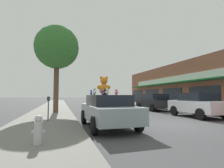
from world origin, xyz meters
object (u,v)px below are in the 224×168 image
Objects in this scene: plush_art_car at (108,110)px; parking_meter at (48,105)px; fire_hydrant at (38,130)px; teddy_bear_pink at (116,92)px; teddy_bear_blue at (91,92)px; parked_car_far_right at (154,101)px; teddy_bear_yellow at (106,92)px; parked_car_far_center at (197,104)px; street_tree at (57,48)px; teddy_bear_red at (103,92)px; teddy_bear_purple at (103,92)px; teddy_bear_black at (105,92)px; teddy_bear_giant at (104,86)px; teddy_bear_cream at (107,92)px; teddy_bear_white at (94,92)px.

plush_art_car reaches higher than parking_meter.
teddy_bear_pink is at bearing 43.40° from fire_hydrant.
teddy_bear_blue is 10.36m from parked_car_far_right.
plush_art_car is at bearing 104.27° from teddy_bear_yellow.
parked_car_far_center is at bearing -116.16° from teddy_bear_pink.
fire_hydrant is (-9.64, -10.49, -0.32)m from parked_car_far_right.
street_tree is (-2.48, 6.55, 4.52)m from plush_art_car.
teddy_bear_red is 1.86m from teddy_bear_purple.
parked_car_far_center is (7.14, 2.27, -0.77)m from teddy_bear_black.
teddy_bear_cream is at bearing 87.46° from teddy_bear_giant.
teddy_bear_black is (-0.74, -0.62, -0.00)m from teddy_bear_pink.
teddy_bear_pink is 0.76× the size of teddy_bear_red.
teddy_bear_red is 0.10× the size of parked_car_far_center.
teddy_bear_white is 0.08× the size of parked_car_far_right.
fire_hydrant is at bearing -135.05° from plush_art_car.
teddy_bear_cream is 0.25× the size of parking_meter.
teddy_bear_yellow is 9.55m from parked_car_far_right.
parking_meter is at bearing 90.36° from fire_hydrant.
teddy_bear_purple is (-0.22, -0.43, -0.03)m from teddy_bear_black.
teddy_bear_red reaches higher than parked_car_far_center.
teddy_bear_giant reaches higher than teddy_bear_pink.
teddy_bear_giant is 3.54× the size of teddy_bear_blue.
street_tree reaches higher than teddy_bear_red.
teddy_bear_purple is at bearing 32.14° from teddy_bear_cream.
parked_car_far_right is 5.47× the size of fire_hydrant.
parked_car_far_right is (6.76, 6.69, -0.80)m from teddy_bear_yellow.
street_tree is (-2.48, 5.53, 3.64)m from teddy_bear_red.
teddy_bear_cream reaches higher than parked_car_far_center.
teddy_bear_yellow is (0.38, 1.36, 0.03)m from teddy_bear_black.
teddy_bear_white is 1.37× the size of teddy_bear_blue.
parking_meter is (-0.27, -4.76, -4.36)m from street_tree.
plush_art_car is 1.26m from teddy_bear_blue.
plush_art_car is 12.76× the size of teddy_bear_yellow.
teddy_bear_pink is 0.92m from teddy_bear_red.
parked_car_far_center is (7.36, 2.70, -0.75)m from teddy_bear_purple.
teddy_bear_white is at bearing -169.14° from parked_car_far_center.
teddy_bear_pink is 1.02× the size of teddy_bear_black.
teddy_bear_black is 3.66m from fire_hydrant.
parked_car_far_right is (7.03, 7.33, -1.08)m from teddy_bear_giant.
teddy_bear_red is (0.10, 0.66, -0.26)m from teddy_bear_giant.
teddy_bear_red is at bearing 88.78° from plush_art_car.
teddy_bear_giant is 2.40× the size of teddy_bear_red.
parking_meter is (-9.67, -5.91, 0.09)m from parked_car_far_right.
teddy_bear_red is at bearing -65.81° from street_tree.
teddy_bear_red reaches higher than teddy_bear_pink.
fire_hydrant is at bearing -153.96° from parked_car_far_center.
parked_car_far_center is 5.14× the size of fire_hydrant.
teddy_bear_red is 7.07m from street_tree.
teddy_bear_red is (-0.51, 0.76, 0.04)m from teddy_bear_pink.
teddy_bear_pink is 1.13× the size of teddy_bear_blue.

